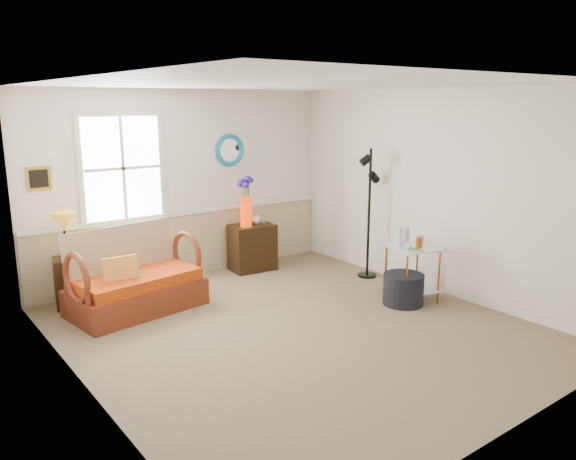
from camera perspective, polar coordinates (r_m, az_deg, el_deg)
floor at (r=6.23m, az=0.88°, el=-10.04°), size 4.50×5.00×0.01m
ceiling at (r=5.74m, az=0.97°, el=14.61°), size 4.50×5.00×0.01m
walls at (r=5.85m, az=0.93°, el=1.78°), size 4.51×5.01×2.60m
wainscot at (r=8.09m, az=-10.01°, el=-1.48°), size 4.46×0.02×0.90m
chair_rail at (r=7.98m, az=-10.11°, el=1.78°), size 4.46×0.04×0.06m
window at (r=7.51m, az=-16.45°, el=6.03°), size 1.14×0.06×1.44m
picture at (r=7.23m, az=-24.02°, el=4.80°), size 0.28×0.03×0.28m
mirror at (r=8.21m, az=-5.99°, el=8.07°), size 0.47×0.07×0.47m
loveseat at (r=6.86m, az=-15.28°, el=-4.00°), size 1.60×1.05×0.98m
throw_pillow at (r=6.69m, az=-16.54°, el=-4.26°), size 0.40×0.12×0.39m
lamp_stand at (r=7.29m, az=-21.30°, el=-4.98°), size 0.41×0.41×0.61m
table_lamp at (r=7.16m, az=-21.74°, el=-0.48°), size 0.36×0.36×0.56m
potted_plant at (r=7.17m, az=-20.49°, el=-1.50°), size 0.45×0.47×0.28m
cabinet at (r=8.27m, az=-3.64°, el=-1.78°), size 0.67×0.47×0.68m
flower_vase at (r=8.03m, az=-4.31°, el=2.84°), size 0.21×0.21×0.71m
side_table at (r=7.14m, az=12.47°, el=-4.35°), size 0.68×0.68×0.70m
tabletop_items at (r=7.00m, az=12.33°, el=-0.75°), size 0.54×0.54×0.23m
floor_lamp at (r=7.89m, az=8.22°, el=1.63°), size 0.34×0.34×1.81m
ottoman at (r=7.05m, az=11.63°, el=-5.91°), size 0.64×0.64×0.38m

